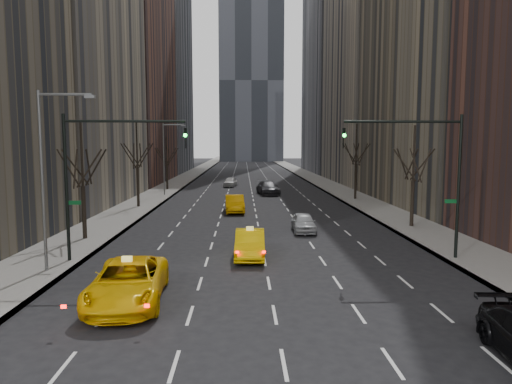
{
  "coord_description": "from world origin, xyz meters",
  "views": [
    {
      "loc": [
        -1.2,
        -12.91,
        6.52
      ],
      "look_at": [
        -0.38,
        15.86,
        3.5
      ],
      "focal_mm": 32.0,
      "sensor_mm": 36.0,
      "label": 1
    }
  ],
  "objects": [
    {
      "name": "bld_right_deep",
      "position": [
        21.5,
        95.0,
        29.0
      ],
      "size": [
        14.0,
        30.0,
        58.0
      ],
      "primitive_type": "cube",
      "color": "slate",
      "rests_on": "ground"
    },
    {
      "name": "far_taxi",
      "position": [
        -2.02,
        30.62,
        0.82
      ],
      "size": [
        2.03,
        5.08,
        1.64
      ],
      "primitive_type": "imported",
      "rotation": [
        0.0,
        0.0,
        0.06
      ],
      "color": "#FFA805",
      "rests_on": "ground"
    },
    {
      "name": "ground",
      "position": [
        0.0,
        0.0,
        0.0
      ],
      "size": [
        400.0,
        400.0,
        0.0
      ],
      "primitive_type": "plane",
      "color": "black",
      "rests_on": "ground"
    },
    {
      "name": "sidewalk_right",
      "position": [
        12.25,
        70.0,
        0.07
      ],
      "size": [
        4.5,
        320.0,
        0.15
      ],
      "primitive_type": "cube",
      "color": "slate",
      "rests_on": "ground"
    },
    {
      "name": "far_suv_grey",
      "position": [
        2.05,
        46.17,
        0.86
      ],
      "size": [
        3.19,
        6.22,
        1.73
      ],
      "primitive_type": "imported",
      "rotation": [
        0.0,
        0.0,
        0.13
      ],
      "color": "#2E2E33",
      "rests_on": "ground"
    },
    {
      "name": "taxi_sedan",
      "position": [
        -0.81,
        12.98,
        0.79
      ],
      "size": [
        1.77,
        4.81,
        1.57
      ],
      "primitive_type": "imported",
      "rotation": [
        0.0,
        0.0,
        -0.02
      ],
      "color": "#FFC805",
      "rests_on": "ground"
    },
    {
      "name": "tree_rw_b",
      "position": [
        12.0,
        22.0,
        3.72
      ],
      "size": [
        3.36,
        3.5,
        7.82
      ],
      "color": "black",
      "rests_on": "ground"
    },
    {
      "name": "tower_far",
      "position": [
        2.0,
        170.0,
        60.0
      ],
      "size": [
        24.0,
        24.0,
        120.0
      ],
      "primitive_type": "cube",
      "color": "black",
      "rests_on": "ground"
    },
    {
      "name": "bld_left_deep",
      "position": [
        -21.5,
        96.0,
        30.0
      ],
      "size": [
        14.0,
        30.0,
        60.0
      ],
      "primitive_type": "cube",
      "color": "slate",
      "rests_on": "ground"
    },
    {
      "name": "bld_left_far",
      "position": [
        -21.5,
        66.0,
        22.0
      ],
      "size": [
        14.0,
        28.0,
        44.0
      ],
      "primitive_type": "cube",
      "color": "brown",
      "rests_on": "ground"
    },
    {
      "name": "taxi_suv",
      "position": [
        -5.96,
        5.52,
        0.86
      ],
      "size": [
        3.33,
        6.42,
        1.73
      ],
      "primitive_type": "imported",
      "rotation": [
        0.0,
        0.0,
        0.08
      ],
      "color": "#FFC505",
      "rests_on": "ground"
    },
    {
      "name": "streetlight_near",
      "position": [
        -10.84,
        10.0,
        5.62
      ],
      "size": [
        2.83,
        0.22,
        9.0
      ],
      "color": "slate",
      "rests_on": "ground"
    },
    {
      "name": "tree_rw_c",
      "position": [
        12.0,
        40.0,
        4.04
      ],
      "size": [
        3.36,
        3.5,
        8.74
      ],
      "color": "black",
      "rests_on": "ground"
    },
    {
      "name": "far_car_white",
      "position": [
        -3.16,
        57.33,
        0.73
      ],
      "size": [
        2.31,
        4.5,
        1.47
      ],
      "primitive_type": "imported",
      "rotation": [
        0.0,
        0.0,
        -0.14
      ],
      "color": "silver",
      "rests_on": "ground"
    },
    {
      "name": "tree_lw_b",
      "position": [
        -12.0,
        18.0,
        3.72
      ],
      "size": [
        3.36,
        3.5,
        7.82
      ],
      "color": "black",
      "rests_on": "ground"
    },
    {
      "name": "tree_lw_d",
      "position": [
        -12.0,
        52.0,
        3.56
      ],
      "size": [
        3.36,
        3.5,
        7.36
      ],
      "color": "black",
      "rests_on": "ground"
    },
    {
      "name": "sidewalk_left",
      "position": [
        -12.25,
        70.0,
        0.07
      ],
      "size": [
        4.5,
        320.0,
        0.15
      ],
      "primitive_type": "cube",
      "color": "slate",
      "rests_on": "ground"
    },
    {
      "name": "streetlight_far",
      "position": [
        -10.84,
        45.0,
        5.62
      ],
      "size": [
        2.83,
        0.22,
        9.0
      ],
      "color": "slate",
      "rests_on": "ground"
    },
    {
      "name": "traffic_mast_left",
      "position": [
        -9.11,
        12.0,
        5.49
      ],
      "size": [
        6.69,
        0.39,
        8.0
      ],
      "color": "black",
      "rests_on": "ground"
    },
    {
      "name": "silver_sedan_ahead",
      "position": [
        3.32,
        20.62,
        0.7
      ],
      "size": [
        1.74,
        4.13,
        1.4
      ],
      "primitive_type": "imported",
      "rotation": [
        0.0,
        0.0,
        -0.02
      ],
      "color": "#A2A5A9",
      "rests_on": "ground"
    },
    {
      "name": "traffic_mast_right",
      "position": [
        9.11,
        12.0,
        5.49
      ],
      "size": [
        6.69,
        0.39,
        8.0
      ],
      "color": "black",
      "rests_on": "ground"
    },
    {
      "name": "tree_lw_c",
      "position": [
        -12.0,
        34.0,
        4.04
      ],
      "size": [
        3.36,
        3.5,
        8.74
      ],
      "color": "black",
      "rests_on": "ground"
    },
    {
      "name": "bld_right_far",
      "position": [
        21.5,
        64.0,
        25.0
      ],
      "size": [
        14.0,
        28.0,
        50.0
      ],
      "primitive_type": "cube",
      "color": "tan",
      "rests_on": "ground"
    }
  ]
}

